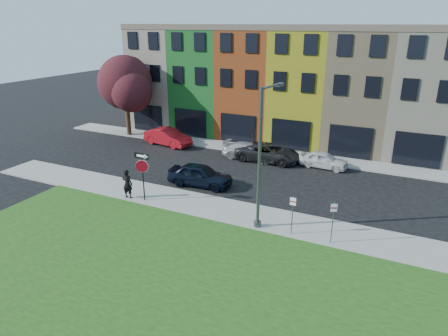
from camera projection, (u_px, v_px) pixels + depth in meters
The scene contains 15 objects.
ground at pixel (201, 234), 21.35m from camera, with size 120.00×120.00×0.00m, color black.
sidewalk_near at pixel (256, 217), 23.05m from camera, with size 40.00×3.00×0.12m, color gray.
sidewalk_far at pixel (253, 150), 35.24m from camera, with size 40.00×2.40×0.12m, color gray.
rowhouse_block at pixel (283, 84), 38.58m from camera, with size 30.00×10.12×10.00m.
stop_sign at pixel (142, 167), 24.37m from camera, with size 1.05×0.10×3.10m.
man at pixel (127, 184), 25.16m from camera, with size 0.73×0.52×1.89m, color black.
sedan_near at pixel (200, 175), 27.45m from camera, with size 4.62×2.18×1.53m, color black.
parked_car_red at pixel (168, 137), 36.52m from camera, with size 4.85×2.31×1.53m, color maroon.
parked_car_silver at pixel (249, 151), 32.85m from camera, with size 4.57×2.00×1.31m, color #A7A6AB.
parked_car_dark at pixel (268, 152), 32.30m from camera, with size 5.29×2.50×1.46m, color black.
parked_car_white at pixel (324, 160), 30.88m from camera, with size 3.81×1.69×1.27m, color silver.
street_lamp at pixel (261, 159), 20.76m from camera, with size 0.61×2.57×7.59m.
parking_sign_a at pixel (293, 210), 20.65m from camera, with size 0.32×0.08×2.19m.
parking_sign_b at pixel (333, 218), 19.80m from camera, with size 0.30×0.17×2.27m.
tree_purple at pixel (126, 84), 38.09m from camera, with size 6.17×5.40×7.69m.
Camera 1 is at (9.26, -16.44, 10.66)m, focal length 32.00 mm.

